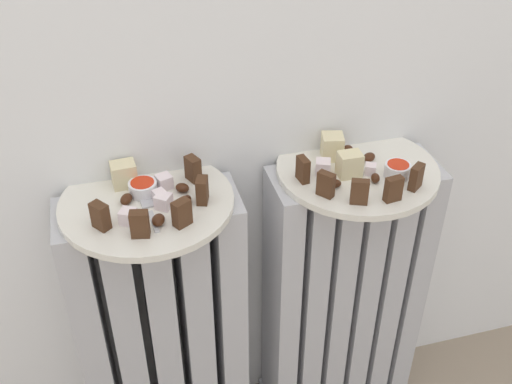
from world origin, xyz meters
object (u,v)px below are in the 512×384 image
Objects in this scene: radiator_left at (164,336)px; jam_bowl_right at (397,170)px; plate_left at (147,202)px; fork at (150,212)px; jam_bowl_left at (143,187)px; radiator_right at (342,300)px; plate_right at (357,169)px.

radiator_left is 0.55m from jam_bowl_right.
jam_bowl_right is at bearing -6.14° from radiator_left.
fork reaches higher than plate_left.
jam_bowl_right is (0.43, -0.06, 0.00)m from jam_bowl_left.
jam_bowl_left reaches higher than radiator_right.
radiator_right is 13.33× the size of jam_bowl_left.
radiator_left is 0.33m from fork.
plate_left is (-0.37, 0.00, 0.32)m from radiator_right.
plate_left is at bearing 92.44° from fork.
fork is (-0.42, 0.01, -0.01)m from jam_bowl_right.
jam_bowl_right is (0.42, -0.05, 0.34)m from radiator_left.
jam_bowl_left is (-0.37, 0.02, 0.02)m from plate_right.
radiator_right is at bearing 139.25° from jam_bowl_right.
jam_bowl_left is at bearing 97.46° from plate_left.
fork is (0.00, -0.04, 0.01)m from plate_left.
plate_left is at bearing -82.54° from jam_bowl_left.
radiator_right is at bearing 0.00° from radiator_left.
radiator_right is at bearing 5.99° from fork.
jam_bowl_right is at bearing -6.14° from plate_left.
plate_right is at bearing 0.00° from plate_left.
radiator_left is 13.33× the size of jam_bowl_left.
radiator_left is 0.34m from jam_bowl_left.
plate_left is 0.04m from fork.
jam_bowl_left reaches higher than plate_left.
radiator_right is 2.19× the size of plate_right.
plate_right is (0.37, 0.00, 0.00)m from plate_left.
plate_left is at bearing 180.00° from plate_right.
radiator_left is 2.19× the size of plate_left.
fork is (-0.37, -0.04, 0.01)m from plate_right.
radiator_left is at bearing 173.86° from jam_bowl_right.
radiator_right is at bearing -2.79° from jam_bowl_left.
jam_bowl_right reaches higher than radiator_right.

